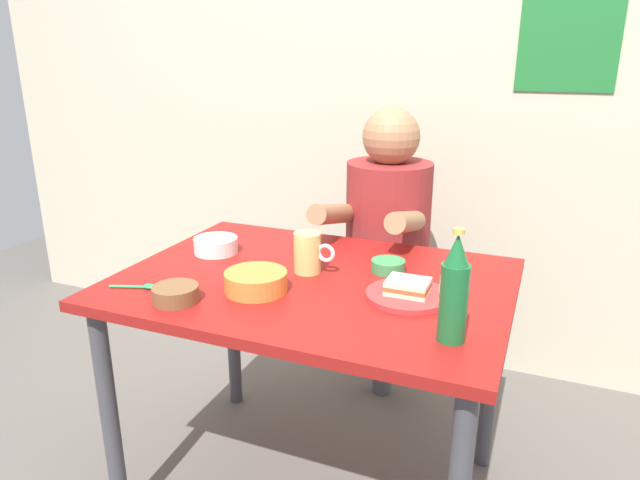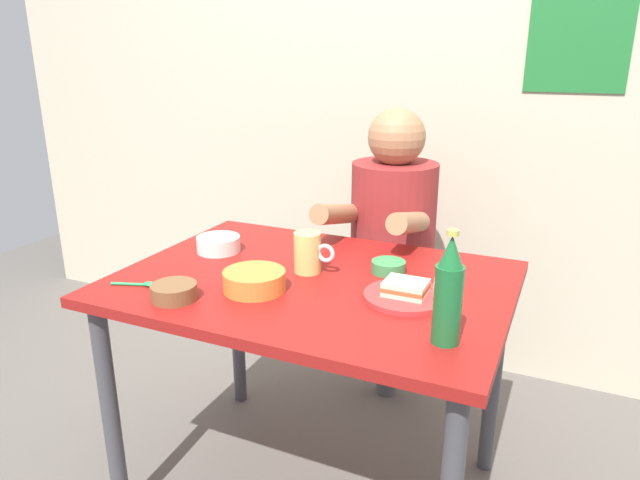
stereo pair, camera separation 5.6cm
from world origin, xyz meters
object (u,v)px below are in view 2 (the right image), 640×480
at_px(beer_mug, 308,252).
at_px(beer_bottle, 448,293).
at_px(sandwich, 406,288).
at_px(soup_bowl_orange, 254,280).
at_px(dining_table, 313,308).
at_px(person_seated, 392,217).
at_px(plate_orange, 405,296).
at_px(stool, 389,317).

xyz_separation_m(beer_mug, beer_bottle, (0.46, -0.26, 0.06)).
bearing_deg(sandwich, soup_bowl_orange, -163.96).
height_order(dining_table, person_seated, person_seated).
relative_size(plate_orange, soup_bowl_orange, 1.29).
xyz_separation_m(person_seated, beer_mug, (-0.07, -0.58, 0.03)).
bearing_deg(stool, person_seated, -90.00).
height_order(plate_orange, beer_mug, beer_mug).
bearing_deg(beer_mug, sandwich, -12.80).
bearing_deg(person_seated, dining_table, -93.79).
xyz_separation_m(dining_table, beer_bottle, (0.43, -0.22, 0.21)).
relative_size(stool, beer_mug, 3.57).
bearing_deg(dining_table, beer_mug, 129.55).
bearing_deg(stool, beer_mug, -97.14).
height_order(stool, sandwich, sandwich).
distance_m(dining_table, person_seated, 0.63).
bearing_deg(sandwich, dining_table, 173.57).
height_order(dining_table, plate_orange, plate_orange).
distance_m(dining_table, soup_bowl_orange, 0.22).
relative_size(stool, plate_orange, 2.05).
height_order(stool, beer_bottle, beer_bottle).
height_order(dining_table, sandwich, sandwich).
height_order(plate_orange, beer_bottle, beer_bottle).
bearing_deg(sandwich, beer_mug, 167.20).
bearing_deg(soup_bowl_orange, stool, 79.17).
bearing_deg(person_seated, plate_orange, -69.62).
relative_size(person_seated, sandwich, 6.54).
relative_size(sandwich, beer_mug, 0.87).
bearing_deg(plate_orange, beer_mug, 167.20).
height_order(stool, soup_bowl_orange, soup_bowl_orange).
bearing_deg(plate_orange, dining_table, 173.57).
bearing_deg(sandwich, person_seated, 110.38).
height_order(plate_orange, soup_bowl_orange, soup_bowl_orange).
bearing_deg(sandwich, plate_orange, 90.00).
xyz_separation_m(plate_orange, beer_mug, (-0.32, 0.07, 0.05)).
bearing_deg(dining_table, stool, 86.28).
xyz_separation_m(sandwich, beer_mug, (-0.32, 0.07, 0.03)).
distance_m(stool, beer_bottle, 1.07).
distance_m(person_seated, beer_mug, 0.58).
bearing_deg(person_seated, stool, 90.00).
xyz_separation_m(stool, sandwich, (0.24, -0.66, 0.42)).
bearing_deg(beer_mug, beer_bottle, -29.51).
xyz_separation_m(stool, person_seated, (-0.00, -0.01, 0.42)).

